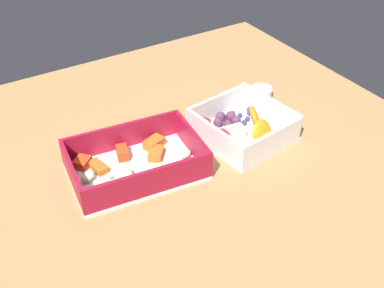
# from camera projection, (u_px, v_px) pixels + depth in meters

# --- Properties ---
(table_surface) EXTENTS (0.80, 0.80, 0.02)m
(table_surface) POSITION_uv_depth(u_px,v_px,m) (198.00, 153.00, 0.82)
(table_surface) COLOR #9E7547
(table_surface) RESTS_ON ground
(pasta_container) EXTENTS (0.22, 0.16, 0.05)m
(pasta_container) POSITION_uv_depth(u_px,v_px,m) (135.00, 164.00, 0.75)
(pasta_container) COLOR white
(pasta_container) RESTS_ON table_surface
(fruit_bowl) EXTENTS (0.16, 0.16, 0.06)m
(fruit_bowl) POSITION_uv_depth(u_px,v_px,m) (242.00, 128.00, 0.83)
(fruit_bowl) COLOR white
(fruit_bowl) RESTS_ON table_surface
(paper_cup_liner) EXTENTS (0.04, 0.04, 0.02)m
(paper_cup_liner) POSITION_uv_depth(u_px,v_px,m) (261.00, 93.00, 0.94)
(paper_cup_liner) COLOR white
(paper_cup_liner) RESTS_ON table_surface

